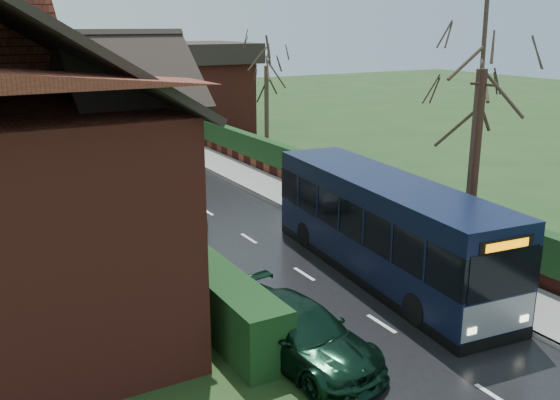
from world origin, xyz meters
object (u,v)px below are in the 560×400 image
bus (384,229)px  car_green (299,333)px  telegraph_pole (475,174)px  bus_stop_sign (393,209)px  car_silver (180,207)px

bus → car_green: (-5.10, -3.19, -0.88)m
telegraph_pole → bus_stop_sign: bearing=115.0°
car_green → telegraph_pole: bearing=6.2°
bus → car_silver: size_ratio=2.95×
car_green → car_silver: bearing=74.7°
car_green → telegraph_pole: size_ratio=0.74×
bus → car_green: size_ratio=2.20×
bus → car_silver: (-3.70, 8.54, -0.97)m
bus → bus_stop_sign: (1.16, 0.98, 0.22)m
bus_stop_sign → telegraph_pole: 2.99m
car_silver → bus_stop_sign: (4.86, -7.56, 1.19)m
bus_stop_sign → telegraph_pole: (1.44, -2.13, 1.52)m
bus → bus_stop_sign: bus is taller
bus → telegraph_pole: bearing=-18.4°
bus → car_green: 6.08m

